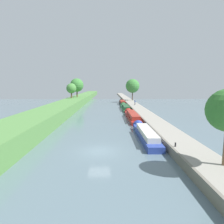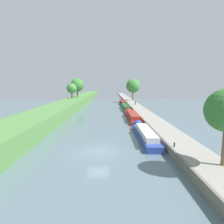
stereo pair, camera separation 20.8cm
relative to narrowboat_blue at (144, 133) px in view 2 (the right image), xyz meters
name	(u,v)px [view 2 (the right image)]	position (x,y,z in m)	size (l,w,h in m)	color
ground_plane	(98,151)	(-6.29, -5.69, -0.60)	(160.00, 160.00, 0.00)	slate
right_towpath	(183,147)	(3.41, -5.69, -0.12)	(3.62, 260.00, 0.95)	gray
stone_quay	(166,147)	(1.48, -5.69, -0.10)	(0.25, 260.00, 1.00)	#6B665B
narrowboat_blue	(144,133)	(0.00, 0.00, 0.00)	(1.91, 13.48, 1.97)	#283D93
narrowboat_red	(132,116)	(0.02, 15.77, 0.01)	(2.06, 16.45, 2.13)	maroon
narrowboat_green	(125,107)	(-0.04, 32.84, -0.06)	(2.07, 16.98, 2.02)	#1E6033
narrowboat_black	(123,103)	(0.10, 47.81, 0.01)	(2.02, 12.05, 2.05)	black
tree_rightbank_midnear	(133,86)	(4.78, 53.98, 6.36)	(5.73, 5.73, 8.89)	#4C3828
tree_leftbank_downstream	(72,88)	(-18.91, 44.67, 5.54)	(3.67, 3.67, 5.47)	brown
tree_leftbank_upstream	(77,85)	(-17.94, 51.29, 6.70)	(5.32, 5.32, 7.45)	brown
person_walking	(135,102)	(3.38, 35.64, 1.22)	(0.34, 0.34, 1.66)	#282D42
mooring_bollard_near	(174,145)	(1.90, -7.05, 0.57)	(0.16, 0.16, 0.45)	black
mooring_bollard_far	(126,100)	(1.90, 52.76, 0.57)	(0.16, 0.16, 0.45)	black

